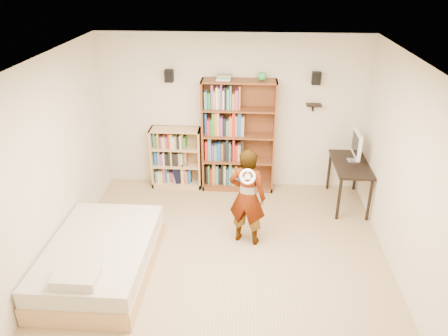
# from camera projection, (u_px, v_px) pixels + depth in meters

# --- Properties ---
(ground) EXTENTS (4.50, 5.00, 0.01)m
(ground) POSITION_uv_depth(u_px,v_px,m) (223.00, 269.00, 5.82)
(ground) COLOR tan
(ground) RESTS_ON ground
(room_shell) EXTENTS (4.52, 5.02, 2.71)m
(room_shell) POSITION_uv_depth(u_px,v_px,m) (223.00, 148.00, 5.06)
(room_shell) COLOR beige
(room_shell) RESTS_ON ground
(crown_molding) EXTENTS (4.50, 5.00, 0.06)m
(crown_molding) POSITION_uv_depth(u_px,v_px,m) (223.00, 70.00, 4.66)
(crown_molding) COLOR silver
(crown_molding) RESTS_ON room_shell
(speaker_left) EXTENTS (0.14, 0.12, 0.20)m
(speaker_left) POSITION_uv_depth(u_px,v_px,m) (169.00, 76.00, 7.17)
(speaker_left) COLOR black
(speaker_left) RESTS_ON room_shell
(speaker_right) EXTENTS (0.14, 0.12, 0.20)m
(speaker_right) POSITION_uv_depth(u_px,v_px,m) (316.00, 78.00, 7.03)
(speaker_right) COLOR black
(speaker_right) RESTS_ON room_shell
(wall_shelf) EXTENTS (0.25, 0.16, 0.02)m
(wall_shelf) POSITION_uv_depth(u_px,v_px,m) (314.00, 105.00, 7.23)
(wall_shelf) COLOR black
(wall_shelf) RESTS_ON room_shell
(tall_bookshelf) EXTENTS (1.24, 0.36, 1.97)m
(tall_bookshelf) POSITION_uv_depth(u_px,v_px,m) (238.00, 137.00, 7.47)
(tall_bookshelf) COLOR brown
(tall_bookshelf) RESTS_ON ground
(low_bookshelf) EXTENTS (0.88, 0.33, 1.09)m
(low_bookshelf) POSITION_uv_depth(u_px,v_px,m) (176.00, 158.00, 7.74)
(low_bookshelf) COLOR #D9B275
(low_bookshelf) RESTS_ON ground
(computer_desk) EXTENTS (0.55, 1.10, 0.75)m
(computer_desk) POSITION_uv_depth(u_px,v_px,m) (348.00, 184.00, 7.23)
(computer_desk) COLOR black
(computer_desk) RESTS_ON ground
(imac) EXTENTS (0.11, 0.50, 0.50)m
(imac) POSITION_uv_depth(u_px,v_px,m) (355.00, 147.00, 7.04)
(imac) COLOR white
(imac) RESTS_ON computer_desk
(daybed) EXTENTS (1.29, 1.99, 0.59)m
(daybed) POSITION_uv_depth(u_px,v_px,m) (100.00, 254.00, 5.64)
(daybed) COLOR beige
(daybed) RESTS_ON ground
(person) EXTENTS (0.61, 0.48, 1.46)m
(person) POSITION_uv_depth(u_px,v_px,m) (247.00, 197.00, 6.11)
(person) COLOR black
(person) RESTS_ON ground
(wii_wheel) EXTENTS (0.21, 0.08, 0.22)m
(wii_wheel) POSITION_uv_depth(u_px,v_px,m) (248.00, 177.00, 5.66)
(wii_wheel) COLOR white
(wii_wheel) RESTS_ON person
(navy_bag) EXTENTS (0.38, 0.31, 0.45)m
(navy_bag) POSITION_uv_depth(u_px,v_px,m) (182.00, 174.00, 7.88)
(navy_bag) COLOR black
(navy_bag) RESTS_ON ground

